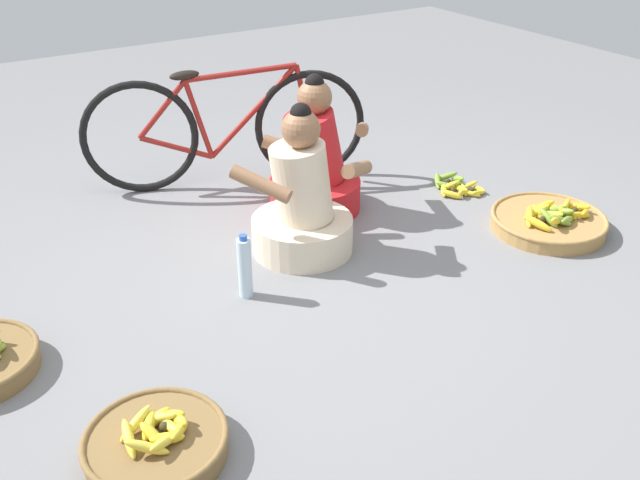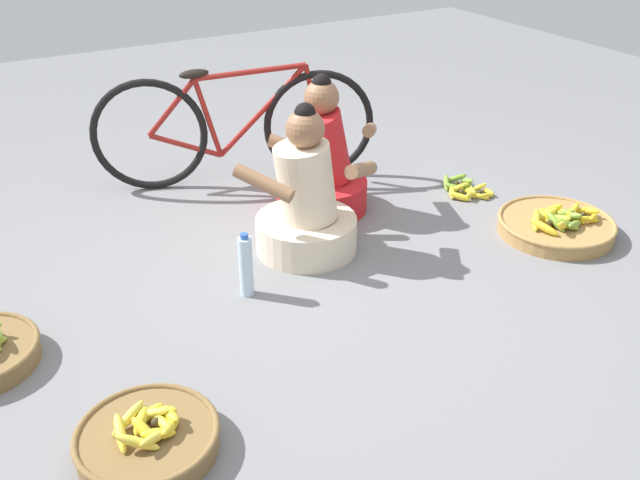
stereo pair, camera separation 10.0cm
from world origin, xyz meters
name	(u,v)px [view 1 (the left image)]	position (x,y,z in m)	size (l,w,h in m)	color
ground_plane	(298,287)	(0.00, 0.00, 0.00)	(10.00, 10.00, 0.00)	slate
vendor_woman_front	(302,206)	(0.21, 0.30, 0.25)	(0.75, 0.53, 0.79)	beige
vendor_woman_behind	(315,169)	(0.51, 0.67, 0.25)	(0.75, 0.52, 0.79)	red
bicycle_leaning	(226,129)	(0.25, 1.25, 0.36)	(1.62, 0.62, 0.73)	black
banana_basket_mid_right	(156,442)	(-0.95, -0.66, 0.05)	(0.50, 0.50, 0.16)	brown
banana_basket_near_vendor	(549,221)	(1.46, -0.23, 0.05)	(0.62, 0.62, 0.17)	#A87F47
loose_bananas_mid_left	(456,186)	(1.37, 0.43, 0.03)	(0.29, 0.36, 0.09)	olive
water_bottle	(245,267)	(-0.24, 0.07, 0.15)	(0.07, 0.07, 0.32)	silver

